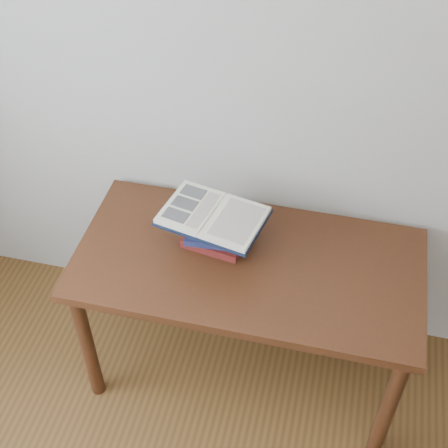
# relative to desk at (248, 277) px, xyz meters

# --- Properties ---
(desk) EXTENTS (1.35, 0.68, 0.72)m
(desk) POSITION_rel_desk_xyz_m (0.00, 0.00, 0.00)
(desk) COLOR #401F10
(desk) RESTS_ON ground
(book_stack) EXTENTS (0.27, 0.22, 0.15)m
(book_stack) POSITION_rel_desk_xyz_m (-0.15, 0.08, 0.17)
(book_stack) COLOR #5B1916
(book_stack) RESTS_ON desk
(open_book) EXTENTS (0.43, 0.34, 0.03)m
(open_book) POSITION_rel_desk_xyz_m (-0.15, 0.04, 0.27)
(open_book) COLOR black
(open_book) RESTS_ON book_stack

